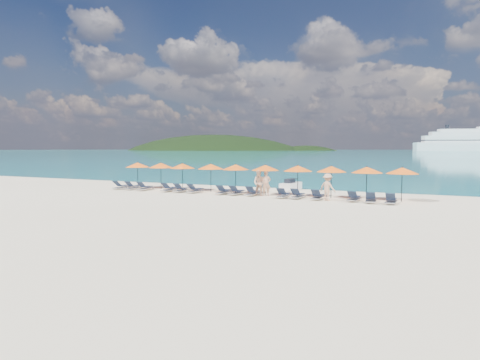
% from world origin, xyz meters
% --- Properties ---
extents(ground, '(1400.00, 1400.00, 0.00)m').
position_xyz_m(ground, '(0.00, 0.00, 0.00)').
color(ground, beige).
extents(sea, '(1600.00, 1300.00, 0.01)m').
position_xyz_m(sea, '(0.00, 660.00, 0.01)').
color(sea, '#1FA9B2').
rests_on(sea, ground).
extents(headland_main, '(374.00, 242.00, 126.50)m').
position_xyz_m(headland_main, '(-300.00, 540.00, -38.00)').
color(headland_main, black).
rests_on(headland_main, ground).
extents(headland_small, '(162.00, 126.00, 85.50)m').
position_xyz_m(headland_small, '(-150.00, 560.00, -35.00)').
color(headland_small, black).
rests_on(headland_small, ground).
extents(cruise_ship, '(147.61, 59.20, 40.77)m').
position_xyz_m(cruise_ship, '(70.29, 578.05, 10.61)').
color(cruise_ship, white).
rests_on(cruise_ship, ground).
extents(jetski, '(1.24, 2.67, 0.92)m').
position_xyz_m(jetski, '(1.90, 8.90, 0.38)').
color(jetski, white).
rests_on(jetski, ground).
extents(beachgoer_a, '(0.77, 0.68, 1.77)m').
position_xyz_m(beachgoer_a, '(1.51, 4.31, 0.89)').
color(beachgoer_a, tan).
rests_on(beachgoer_a, ground).
extents(beachgoer_b, '(0.91, 0.53, 1.88)m').
position_xyz_m(beachgoer_b, '(1.06, 4.02, 0.94)').
color(beachgoer_b, tan).
rests_on(beachgoer_b, ground).
extents(beachgoer_c, '(1.28, 0.94, 1.80)m').
position_xyz_m(beachgoer_c, '(6.18, 3.40, 0.90)').
color(beachgoer_c, tan).
rests_on(beachgoer_c, ground).
extents(umbrella_0, '(2.10, 2.10, 2.28)m').
position_xyz_m(umbrella_0, '(-10.72, 4.95, 2.02)').
color(umbrella_0, black).
rests_on(umbrella_0, ground).
extents(umbrella_1, '(2.10, 2.10, 2.28)m').
position_xyz_m(umbrella_1, '(-8.34, 5.06, 2.02)').
color(umbrella_1, black).
rests_on(umbrella_1, ground).
extents(umbrella_2, '(2.10, 2.10, 2.28)m').
position_xyz_m(umbrella_2, '(-6.07, 4.90, 2.02)').
color(umbrella_2, black).
rests_on(umbrella_2, ground).
extents(umbrella_3, '(2.10, 2.10, 2.28)m').
position_xyz_m(umbrella_3, '(-3.47, 4.98, 2.02)').
color(umbrella_3, black).
rests_on(umbrella_3, ground).
extents(umbrella_4, '(2.10, 2.10, 2.28)m').
position_xyz_m(umbrella_4, '(-1.25, 4.91, 2.02)').
color(umbrella_4, black).
rests_on(umbrella_4, ground).
extents(umbrella_5, '(2.10, 2.10, 2.28)m').
position_xyz_m(umbrella_5, '(1.19, 4.91, 2.02)').
color(umbrella_5, black).
rests_on(umbrella_5, ground).
extents(umbrella_6, '(2.10, 2.10, 2.28)m').
position_xyz_m(umbrella_6, '(3.69, 4.90, 2.02)').
color(umbrella_6, black).
rests_on(umbrella_6, ground).
extents(umbrella_7, '(2.10, 2.10, 2.28)m').
position_xyz_m(umbrella_7, '(6.07, 4.99, 2.02)').
color(umbrella_7, black).
rests_on(umbrella_7, ground).
extents(umbrella_8, '(2.10, 2.10, 2.28)m').
position_xyz_m(umbrella_8, '(8.44, 4.98, 2.02)').
color(umbrella_8, black).
rests_on(umbrella_8, ground).
extents(umbrella_9, '(2.10, 2.10, 2.28)m').
position_xyz_m(umbrella_9, '(10.63, 5.03, 2.02)').
color(umbrella_9, black).
rests_on(umbrella_9, ground).
extents(lounger_0, '(0.69, 1.72, 0.66)m').
position_xyz_m(lounger_0, '(-11.31, 3.54, 0.24)').
color(lounger_0, silver).
rests_on(lounger_0, ground).
extents(lounger_1, '(0.68, 1.72, 0.66)m').
position_xyz_m(lounger_1, '(-10.20, 3.69, 0.24)').
color(lounger_1, silver).
rests_on(lounger_1, ground).
extents(lounger_2, '(0.71, 1.73, 0.66)m').
position_xyz_m(lounger_2, '(-8.94, 3.65, 0.24)').
color(lounger_2, silver).
rests_on(lounger_2, ground).
extents(lounger_3, '(0.64, 1.71, 0.66)m').
position_xyz_m(lounger_3, '(-6.56, 3.71, 0.24)').
color(lounger_3, silver).
rests_on(lounger_3, ground).
extents(lounger_4, '(0.64, 1.71, 0.66)m').
position_xyz_m(lounger_4, '(-5.42, 3.71, 0.24)').
color(lounger_4, silver).
rests_on(lounger_4, ground).
extents(lounger_5, '(0.70, 1.73, 0.66)m').
position_xyz_m(lounger_5, '(-4.20, 3.78, 0.24)').
color(lounger_5, silver).
rests_on(lounger_5, ground).
extents(lounger_6, '(0.64, 1.71, 0.66)m').
position_xyz_m(lounger_6, '(-1.74, 3.84, 0.24)').
color(lounger_6, silver).
rests_on(lounger_6, ground).
extents(lounger_7, '(0.69, 1.73, 0.66)m').
position_xyz_m(lounger_7, '(-0.67, 3.88, 0.24)').
color(lounger_7, silver).
rests_on(lounger_7, ground).
extents(lounger_8, '(0.67, 1.72, 0.66)m').
position_xyz_m(lounger_8, '(0.60, 3.91, 0.24)').
color(lounger_8, silver).
rests_on(lounger_8, ground).
extents(lounger_9, '(0.65, 1.71, 0.66)m').
position_xyz_m(lounger_9, '(3.07, 3.60, 0.24)').
color(lounger_9, silver).
rests_on(lounger_9, ground).
extents(lounger_10, '(0.69, 1.72, 0.66)m').
position_xyz_m(lounger_10, '(4.08, 3.67, 0.24)').
color(lounger_10, silver).
rests_on(lounger_10, ground).
extents(lounger_11, '(0.65, 1.71, 0.66)m').
position_xyz_m(lounger_11, '(5.46, 3.66, 0.24)').
color(lounger_11, silver).
rests_on(lounger_11, ground).
extents(lounger_12, '(0.73, 1.74, 0.66)m').
position_xyz_m(lounger_12, '(7.83, 3.78, 0.24)').
color(lounger_12, silver).
rests_on(lounger_12, ground).
extents(lounger_13, '(0.72, 1.74, 0.66)m').
position_xyz_m(lounger_13, '(8.91, 3.56, 0.24)').
color(lounger_13, silver).
rests_on(lounger_13, ground).
extents(lounger_14, '(0.64, 1.71, 0.66)m').
position_xyz_m(lounger_14, '(10.12, 3.51, 0.24)').
color(lounger_14, silver).
rests_on(lounger_14, ground).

